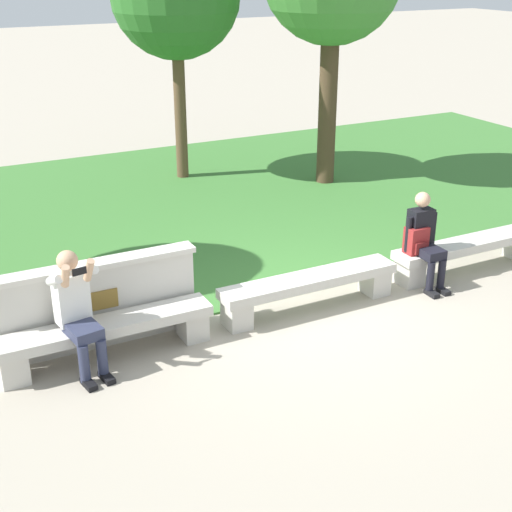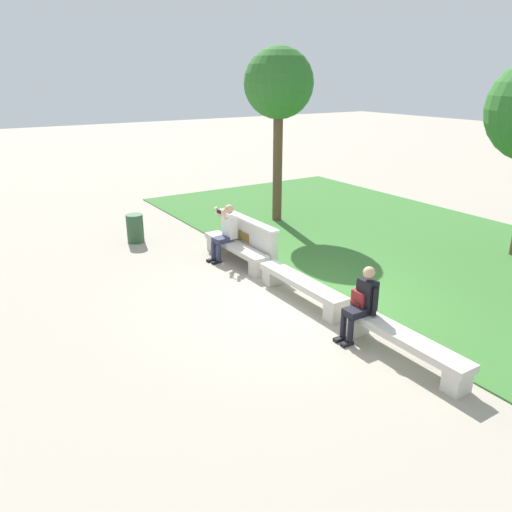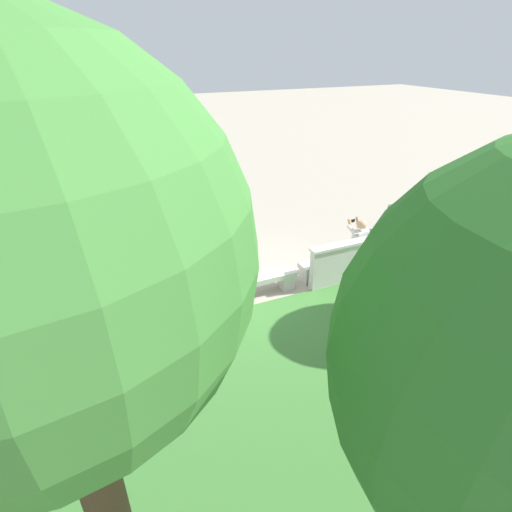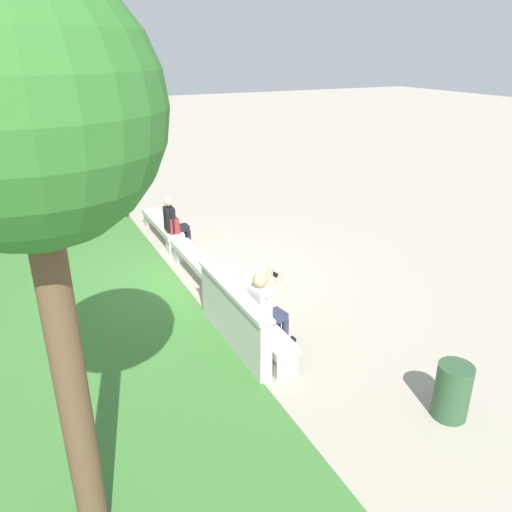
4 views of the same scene
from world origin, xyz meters
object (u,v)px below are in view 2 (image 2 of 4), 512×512
(bench_near, at_px, (301,286))
(tree_right_background, at_px, (279,86))
(person_distant, at_px, (362,301))
(bench_mid, at_px, (403,342))
(backpack, at_px, (360,301))
(trash_bin, at_px, (135,228))
(person_photographer, at_px, (226,229))
(bench_main, at_px, (235,249))

(bench_near, distance_m, tree_right_background, 6.78)
(person_distant, bearing_deg, bench_mid, 4.44)
(backpack, height_order, trash_bin, backpack)
(tree_right_background, relative_size, trash_bin, 6.60)
(person_photographer, relative_size, tree_right_background, 0.27)
(bench_near, bearing_deg, backpack, -0.57)
(person_photographer, bearing_deg, bench_mid, 0.81)
(bench_near, bearing_deg, bench_main, 180.00)
(person_distant, xyz_separation_m, tree_right_background, (-6.69, 2.94, 3.22))
(bench_main, distance_m, bench_near, 2.56)
(bench_near, relative_size, tree_right_background, 0.48)
(person_distant, height_order, backpack, person_distant)
(bench_main, distance_m, person_distant, 4.29)
(person_distant, relative_size, tree_right_background, 0.25)
(bench_mid, bearing_deg, trash_bin, -169.41)
(bench_mid, bearing_deg, tree_right_background, 159.15)
(person_distant, relative_size, trash_bin, 1.68)
(backpack, bearing_deg, tree_right_background, 156.37)
(bench_main, bearing_deg, tree_right_background, 130.08)
(bench_near, relative_size, person_distant, 1.87)
(person_photographer, bearing_deg, trash_bin, -150.07)
(bench_near, xyz_separation_m, bench_mid, (2.56, 0.00, 0.00))
(person_distant, bearing_deg, bench_main, 179.11)
(trash_bin, bearing_deg, bench_near, 15.51)
(bench_near, bearing_deg, person_distant, -2.23)
(bench_mid, relative_size, person_photographer, 1.79)
(bench_mid, relative_size, backpack, 5.51)
(bench_near, distance_m, person_photographer, 2.90)
(bench_main, distance_m, trash_bin, 3.09)
(backpack, xyz_separation_m, tree_right_background, (-6.60, 2.89, 3.27))
(bench_main, height_order, tree_right_background, tree_right_background)
(bench_main, bearing_deg, trash_bin, -151.68)
(bench_main, xyz_separation_m, person_photographer, (-0.31, -0.08, 0.43))
(person_photographer, relative_size, trash_bin, 1.76)
(bench_near, relative_size, person_photographer, 1.79)
(backpack, bearing_deg, person_photographer, -179.23)
(backpack, distance_m, tree_right_background, 7.91)
(bench_main, height_order, backpack, backpack)
(trash_bin, bearing_deg, bench_mid, 10.59)
(bench_main, distance_m, bench_mid, 5.13)
(bench_near, bearing_deg, trash_bin, -164.49)
(bench_near, bearing_deg, tree_right_background, 150.03)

